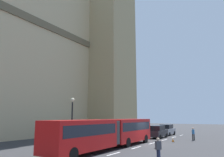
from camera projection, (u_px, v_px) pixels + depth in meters
ground_plane at (148, 144)px, 25.55m from camera, size 160.00×160.00×0.00m
lane_centre_marking at (152, 143)px, 26.76m from camera, size 29.80×0.16×0.01m
articulated_bus at (108, 131)px, 22.29m from camera, size 16.32×2.54×2.90m
sedan_lead at (158, 132)px, 33.45m from camera, size 4.40×1.86×1.85m
sedan_trailing at (167, 130)px, 38.43m from camera, size 4.40×1.86×1.85m
traffic_cone_west at (156, 146)px, 22.25m from camera, size 0.36×0.36×0.58m
traffic_cone_middle at (159, 144)px, 23.80m from camera, size 0.36×0.36×0.58m
traffic_cone_east at (173, 140)px, 28.23m from camera, size 0.36×0.36×0.58m
street_lamp at (72, 118)px, 24.43m from camera, size 0.44×0.44×5.27m
pedestrian_near_cones at (158, 149)px, 15.72m from camera, size 0.46×0.43×1.69m
pedestrian_by_kerb at (193, 134)px, 30.05m from camera, size 0.47×0.40×1.69m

